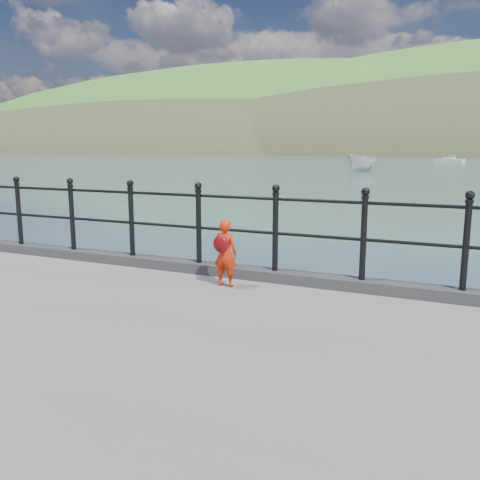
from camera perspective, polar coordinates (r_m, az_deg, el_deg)
The scene contains 6 objects.
ground at distance 7.79m, azimuth 0.01°, elevation -10.98°, with size 600.00×600.00×0.00m, color #2D4251.
kerb at distance 7.34m, azimuth -0.47°, elevation -3.53°, with size 60.00×0.30×0.15m, color #28282B.
railing at distance 7.19m, azimuth -0.48°, elevation 2.26°, with size 18.11×0.11×1.20m.
child at distance 6.74m, azimuth -1.70°, elevation -1.40°, with size 0.33×0.29×0.90m.
launch_white at distance 61.03m, azimuth 13.52°, elevation 8.41°, with size 2.01×5.35×2.07m, color silver.
sailboat_deep at distance 104.08m, azimuth 22.42°, elevation 8.24°, with size 5.68×3.59×8.19m.
Camera 1 is at (2.99, -6.61, 2.84)m, focal length 38.00 mm.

